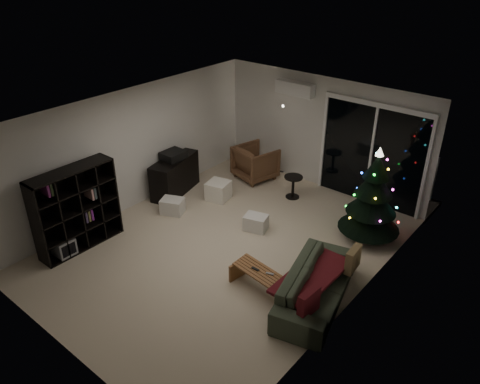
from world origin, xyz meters
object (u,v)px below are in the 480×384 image
Objects in this scene: media_cabinet at (175,176)px; armchair at (255,163)px; sofa at (316,285)px; coffee_table at (263,282)px; bookshelf at (70,206)px; christmas_tree at (373,194)px.

media_cabinet is 1.50× the size of armchair.
media_cabinet is 4.44m from sofa.
media_cabinet is at bearing 165.34° from coffee_table.
sofa is (4.30, -1.09, -0.11)m from media_cabinet.
armchair is 4.06m from coffee_table.
media_cabinet is 0.63× the size of sofa.
bookshelf is 1.43× the size of coffee_table.
christmas_tree is (0.60, 2.50, 0.75)m from coffee_table.
coffee_table is at bearing 6.72° from bookshelf.
bookshelf is 4.56m from sofa.
coffee_table is 0.59× the size of christmas_tree.
bookshelf is 0.84× the size of christmas_tree.
bookshelf is at bearing -104.91° from media_cabinet.
coffee_table is at bearing 98.70° from sofa.
armchair is at bearing 35.90° from sofa.
armchair is 4.38m from sofa.
armchair is 0.47× the size of christmas_tree.
bookshelf reaches higher than coffee_table.
bookshelf is at bearing 94.10° from sofa.
bookshelf is 0.76× the size of sofa.
armchair is (0.93, 4.24, -0.38)m from bookshelf.
armchair is at bearing 46.43° from media_cabinet.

